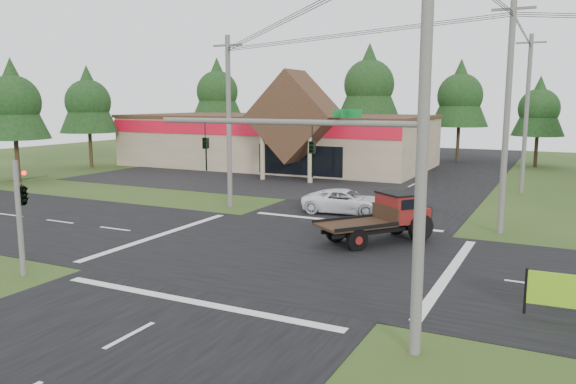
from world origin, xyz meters
The scene contains 20 objects.
ground centered at (0.00, 0.00, 0.00)m, with size 120.00×120.00×0.00m, color #264418.
road_ns centered at (0.00, 0.00, 0.01)m, with size 12.00×120.00×0.02m, color black.
road_ew centered at (0.00, 0.00, 0.01)m, with size 120.00×12.00×0.02m, color black.
parking_apron centered at (-14.00, 19.00, 0.01)m, with size 28.00×14.00×0.02m, color black.
cvs_building centered at (-15.70, 29.57, 2.78)m, with size 30.40×18.20×9.19m.
traffic_signal_mast centered at (5.82, -7.50, 4.43)m, with size 8.12×0.24×7.00m.
traffic_signal_corner centered at (-7.50, -7.32, 3.52)m, with size 0.53×2.48×4.40m.
utility_pole_nr centered at (7.50, -7.50, 5.64)m, with size 2.00×0.30×11.00m.
utility_pole_nw centered at (-8.00, 8.00, 5.39)m, with size 2.00×0.30×10.50m.
utility_pole_ne centered at (8.00, 8.00, 5.89)m, with size 2.00×0.30×11.50m.
utility_pole_n centered at (8.00, 22.00, 5.74)m, with size 2.00×0.30×11.20m.
tree_row_a centered at (-30.00, 40.00, 8.05)m, with size 6.72×6.72×12.12m.
tree_row_b centered at (-20.00, 42.00, 6.70)m, with size 5.60×5.60×10.10m.
tree_row_c centered at (-10.00, 41.00, 8.72)m, with size 7.28×7.28×13.13m.
tree_row_d centered at (0.00, 42.00, 7.38)m, with size 6.16×6.16×11.11m.
tree_row_e centered at (8.00, 40.00, 6.03)m, with size 5.04×5.04×9.09m.
tree_side_w centered at (-32.00, 20.00, 6.70)m, with size 5.60×5.60×10.10m.
tree_side_w_near centered at (-30.00, 10.00, 6.70)m, with size 5.60×5.60×10.10m.
antique_flatbed_truck centered at (2.99, 3.36, 1.17)m, with size 2.14×5.61×2.35m, color #61170D, non-canonical shape.
white_pickup centered at (-0.77, 9.32, 0.71)m, with size 2.35×5.09×1.41m, color white.
Camera 1 is at (10.70, -21.46, 6.57)m, focal length 35.00 mm.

